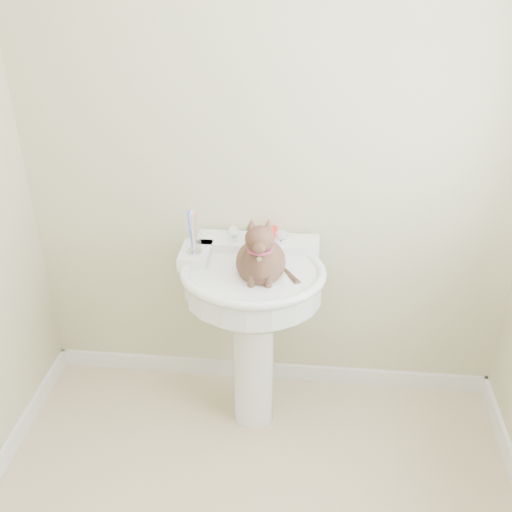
# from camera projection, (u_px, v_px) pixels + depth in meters

# --- Properties ---
(wall_back) EXTENTS (2.20, 0.00, 2.50)m
(wall_back) POSITION_uv_depth(u_px,v_px,m) (271.00, 146.00, 2.50)
(wall_back) COLOR #C1BB95
(wall_back) RESTS_ON ground
(baseboard_back) EXTENTS (2.20, 0.02, 0.09)m
(baseboard_back) POSITION_uv_depth(u_px,v_px,m) (268.00, 370.00, 3.09)
(baseboard_back) COLOR white
(baseboard_back) RESTS_ON floor
(pedestal_sink) EXTENTS (0.62, 0.61, 0.86)m
(pedestal_sink) POSITION_uv_depth(u_px,v_px,m) (253.00, 299.00, 2.54)
(pedestal_sink) COLOR white
(pedestal_sink) RESTS_ON floor
(faucet) EXTENTS (0.28, 0.12, 0.14)m
(faucet) POSITION_uv_depth(u_px,v_px,m) (257.00, 235.00, 2.56)
(faucet) COLOR silver
(faucet) RESTS_ON pedestal_sink
(soap_bar) EXTENTS (0.10, 0.08, 0.03)m
(soap_bar) POSITION_uv_depth(u_px,v_px,m) (268.00, 232.00, 2.65)
(soap_bar) COLOR red
(soap_bar) RESTS_ON pedestal_sink
(toothbrush_cup) EXTENTS (0.07, 0.07, 0.18)m
(toothbrush_cup) POSITION_uv_depth(u_px,v_px,m) (194.00, 242.00, 2.49)
(toothbrush_cup) COLOR silver
(toothbrush_cup) RESTS_ON pedestal_sink
(cat) EXTENTS (0.22, 0.28, 0.41)m
(cat) POSITION_uv_depth(u_px,v_px,m) (261.00, 259.00, 2.38)
(cat) COLOR brown
(cat) RESTS_ON pedestal_sink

